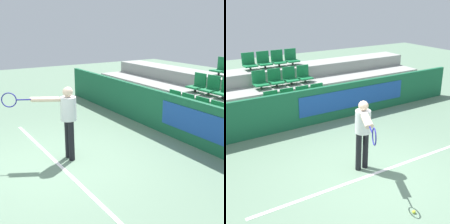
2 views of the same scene
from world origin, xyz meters
TOP-DOWN VIEW (x-y plane):
  - ground_plane at (0.00, 0.00)m, footprint 30.00×30.00m
  - court_baseline at (0.00, 0.06)m, footprint 5.69×0.08m
  - barrier_wall at (0.04, 3.32)m, footprint 11.71×0.14m
  - bleacher_tier_front at (0.00, 3.91)m, footprint 11.31×1.02m
  - bleacher_tier_middle at (0.00, 4.93)m, footprint 11.31×1.02m
  - stadium_chair_0 at (-0.79, 4.04)m, footprint 0.44×0.42m
  - stadium_chair_1 at (-0.26, 4.04)m, footprint 0.44×0.42m
  - stadium_chair_2 at (0.26, 4.04)m, footprint 0.44×0.42m
  - stadium_chair_3 at (0.79, 4.04)m, footprint 0.44×0.42m
  - stadium_chair_4 at (-0.79, 5.06)m, footprint 0.44×0.42m
  - stadium_chair_5 at (-0.26, 5.06)m, footprint 0.44×0.42m
  - stadium_chair_8 at (-0.79, 6.08)m, footprint 0.44×0.42m
  - tennis_player at (-0.10, 0.34)m, footprint 0.81×1.41m

SIDE VIEW (x-z plane):
  - ground_plane at x=0.00m, z-range 0.00..0.00m
  - court_baseline at x=0.00m, z-range 0.00..0.01m
  - bleacher_tier_front at x=0.00m, z-range 0.00..0.43m
  - bleacher_tier_middle at x=0.00m, z-range 0.00..0.86m
  - barrier_wall at x=0.04m, z-range 0.00..1.13m
  - stadium_chair_0 at x=-0.79m, z-range 0.38..0.96m
  - stadium_chair_1 at x=-0.26m, z-range 0.38..0.96m
  - stadium_chair_2 at x=0.26m, z-range 0.38..0.96m
  - stadium_chair_3 at x=0.79m, z-range 0.38..0.96m
  - tennis_player at x=-0.10m, z-range 0.21..1.84m
  - stadium_chair_4 at x=-0.79m, z-range 0.82..1.40m
  - stadium_chair_5 at x=-0.26m, z-range 0.82..1.40m
  - stadium_chair_8 at x=-0.79m, z-range 1.25..1.83m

